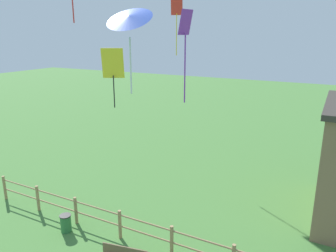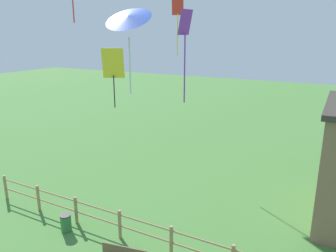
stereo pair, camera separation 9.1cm
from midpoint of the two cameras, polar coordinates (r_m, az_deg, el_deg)
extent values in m
cylinder|color=#9E7F56|center=(19.16, -26.68, -9.57)|extent=(0.14, 0.14, 1.29)
cylinder|color=#9E7F56|center=(17.37, -21.87, -11.60)|extent=(0.14, 0.14, 1.29)
cylinder|color=#9E7F56|center=(15.76, -15.92, -13.95)|extent=(0.14, 0.14, 1.29)
cylinder|color=#9E7F56|center=(14.37, -8.56, -16.60)|extent=(0.14, 0.14, 1.29)
cylinder|color=#9E7F56|center=(13.29, 0.44, -19.39)|extent=(0.14, 0.14, 1.29)
cylinder|color=#9E7F56|center=(13.54, -4.31, -16.40)|extent=(16.97, 0.07, 0.07)
cylinder|color=#9E7F56|center=(13.82, -4.27, -18.21)|extent=(16.97, 0.07, 0.07)
cylinder|color=#2D6B38|center=(15.45, -17.53, -15.91)|extent=(0.45, 0.45, 0.74)
cylinder|color=black|center=(15.25, -17.65, -14.65)|extent=(0.49, 0.49, 0.04)
cube|color=purple|center=(11.73, 2.84, 17.61)|extent=(0.32, 0.64, 0.84)
cylinder|color=purple|center=(11.79, 2.73, 9.96)|extent=(0.05, 0.05, 2.45)
cube|color=yellow|center=(14.72, -9.78, 10.72)|extent=(0.98, 0.68, 1.31)
cylinder|color=black|center=(14.88, -9.56, 5.91)|extent=(0.05, 0.05, 1.44)
cone|color=blue|center=(9.71, -7.06, 18.26)|extent=(1.48, 1.37, 0.75)
cylinder|color=silver|center=(9.74, -6.79, 10.33)|extent=(0.05, 0.05, 1.62)
cylinder|color=red|center=(14.02, -16.44, 19.52)|extent=(0.05, 0.05, 1.30)
cube|color=red|center=(21.84, 1.40, 20.07)|extent=(0.76, 0.45, 1.00)
cylinder|color=yellow|center=(21.77, 1.37, 15.59)|extent=(0.05, 0.05, 2.60)
camera|label=1|loc=(0.05, -90.19, -0.05)|focal=35.00mm
camera|label=2|loc=(0.05, 89.81, 0.05)|focal=35.00mm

